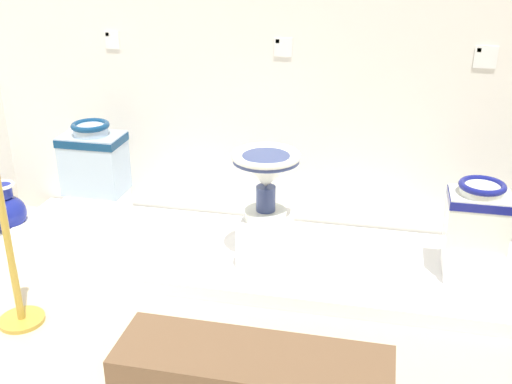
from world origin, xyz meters
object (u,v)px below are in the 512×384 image
decorative_vase_spare (6,212)px  stanchion_post_near_left (13,271)px  plinth_block_tall_cobalt (471,259)px  plinth_block_pale_glazed (265,238)px  plinth_block_rightmost (100,210)px  info_placard_first (112,40)px  info_placard_second (283,47)px  antique_toilet_tall_cobalt (478,213)px  antique_toilet_pale_glazed (266,172)px  info_placard_third (486,57)px  antique_toilet_rightmost (94,157)px

decorative_vase_spare → stanchion_post_near_left: stanchion_post_near_left is taller
plinth_block_tall_cobalt → plinth_block_pale_glazed: bearing=-177.3°
plinth_block_rightmost → info_placard_first: bearing=88.4°
plinth_block_pale_glazed → info_placard_second: info_placard_second is taller
plinth_block_pale_glazed → antique_toilet_tall_cobalt: (1.23, 0.06, 0.27)m
plinth_block_rightmost → decorative_vase_spare: bearing=-177.2°
antique_toilet_pale_glazed → plinth_block_pale_glazed: bearing=0.0°
info_placard_first → info_placard_third: size_ratio=0.89×
plinth_block_pale_glazed → plinth_block_tall_cobalt: size_ratio=1.18×
info_placard_first → info_placard_second: info_placard_first is taller
antique_toilet_tall_cobalt → decorative_vase_spare: bearing=179.0°
decorative_vase_spare → plinth_block_rightmost: bearing=2.8°
plinth_block_rightmost → info_placard_third: bearing=9.7°
antique_toilet_tall_cobalt → info_placard_second: info_placard_second is taller
plinth_block_rightmost → info_placard_first: info_placard_first is taller
antique_toilet_rightmost → stanchion_post_near_left: bearing=-91.4°
info_placard_first → plinth_block_rightmost: bearing=-91.6°
info_placard_first → decorative_vase_spare: size_ratio=0.31×
plinth_block_rightmost → antique_toilet_pale_glazed: antique_toilet_pale_glazed is taller
antique_toilet_tall_cobalt → stanchion_post_near_left: 2.59m
antique_toilet_tall_cobalt → info_placard_third: (-0.01, 0.49, 0.79)m
antique_toilet_pale_glazed → plinth_block_tall_cobalt: antique_toilet_pale_glazed is taller
antique_toilet_rightmost → plinth_block_tall_cobalt: size_ratio=1.49×
decorative_vase_spare → info_placard_second: bearing=13.3°
antique_toilet_rightmost → info_placard_second: bearing=19.2°
plinth_block_rightmost → antique_toilet_tall_cobalt: 2.42m
antique_toilet_tall_cobalt → stanchion_post_near_left: bearing=-159.9°
plinth_block_rightmost → plinth_block_pale_glazed: 1.19m
info_placard_first → info_placard_second: size_ratio=0.99×
info_placard_second → plinth_block_rightmost: bearing=-160.8°
plinth_block_pale_glazed → stanchion_post_near_left: (-1.20, -0.83, 0.09)m
decorative_vase_spare → stanchion_post_near_left: bearing=-54.5°
stanchion_post_near_left → info_placard_third: bearing=29.8°
antique_toilet_rightmost → antique_toilet_pale_glazed: antique_toilet_rightmost is taller
plinth_block_pale_glazed → info_placard_first: size_ratio=3.19×
decorative_vase_spare → plinth_block_pale_glazed: bearing=-3.4°
plinth_block_pale_glazed → antique_toilet_pale_glazed: 0.44m
plinth_block_rightmost → plinth_block_pale_glazed: (1.18, -0.14, -0.01)m
plinth_block_tall_cobalt → info_placard_third: 1.20m
antique_toilet_rightmost → info_placard_third: bearing=9.7°
antique_toilet_tall_cobalt → decorative_vase_spare: size_ratio=1.01×
plinth_block_tall_cobalt → decorative_vase_spare: (-3.10, 0.05, -0.03)m
antique_toilet_pale_glazed → info_placard_second: info_placard_second is taller
info_placard_second → info_placard_first: bearing=-180.0°
antique_toilet_tall_cobalt → stanchion_post_near_left: size_ratio=0.37×
info_placard_third → stanchion_post_near_left: (-2.41, -1.38, -0.97)m
plinth_block_pale_glazed → info_placard_second: (-0.01, 0.55, 1.07)m
info_placard_second → stanchion_post_near_left: info_placard_second is taller
antique_toilet_tall_cobalt → info_placard_second: (-1.23, 0.49, 0.80)m
antique_toilet_tall_cobalt → decorative_vase_spare: 3.12m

